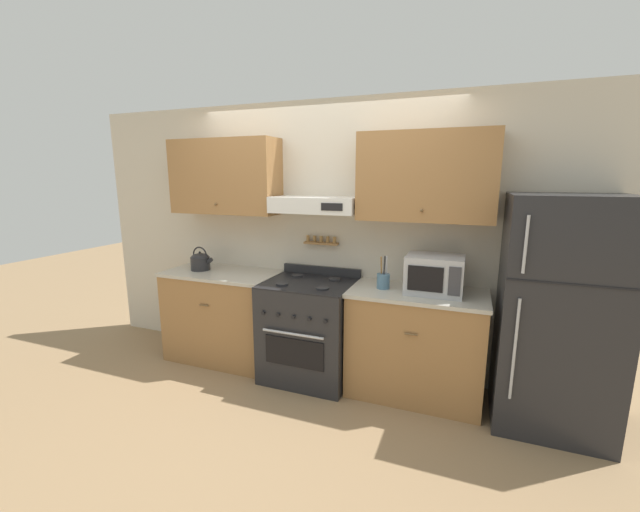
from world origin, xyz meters
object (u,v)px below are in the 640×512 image
microwave (434,274)px  stove_range (309,330)px  refrigerator (558,314)px  utensil_crock (383,280)px  tea_kettle (200,261)px

microwave → stove_range: bearing=-177.2°
stove_range → refrigerator: bearing=-0.1°
refrigerator → utensil_crock: refrigerator is taller
tea_kettle → microwave: 2.30m
tea_kettle → utensil_crock: bearing=0.0°
tea_kettle → utensil_crock: utensil_crock is taller
stove_range → utensil_crock: (0.67, 0.03, 0.53)m
refrigerator → utensil_crock: 1.31m
stove_range → tea_kettle: tea_kettle is taller
refrigerator → tea_kettle: (-3.18, 0.04, 0.14)m
refrigerator → utensil_crock: (-1.30, 0.04, 0.12)m
stove_range → utensil_crock: 0.85m
refrigerator → microwave: (-0.89, 0.06, 0.21)m
tea_kettle → utensil_crock: (1.88, 0.00, -0.02)m
stove_range → refrigerator: (1.97, -0.00, 0.41)m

